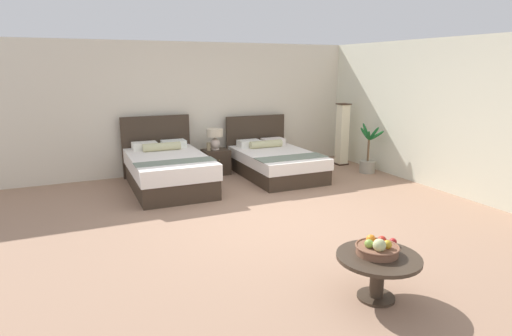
{
  "coord_description": "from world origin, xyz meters",
  "views": [
    {
      "loc": [
        -2.69,
        -5.18,
        2.14
      ],
      "look_at": [
        -0.05,
        0.64,
        0.61
      ],
      "focal_mm": 29.69,
      "sensor_mm": 36.0,
      "label": 1
    }
  ],
  "objects_px": {
    "loose_apple": "(393,242)",
    "potted_palm": "(368,160)",
    "nightstand": "(216,162)",
    "table_lamp": "(215,137)",
    "fruit_bowl": "(377,248)",
    "bed_near_window": "(168,170)",
    "coffee_table": "(378,266)",
    "vase": "(209,147)",
    "bed_near_corner": "(275,162)",
    "floor_lamp_corner": "(342,134)"
  },
  "relations": [
    {
      "from": "loose_apple",
      "to": "potted_palm",
      "type": "height_order",
      "value": "potted_palm"
    },
    {
      "from": "nightstand",
      "to": "loose_apple",
      "type": "xyz_separation_m",
      "value": [
        0.09,
        -5.04,
        0.22
      ]
    },
    {
      "from": "table_lamp",
      "to": "fruit_bowl",
      "type": "relative_size",
      "value": 1.04
    },
    {
      "from": "bed_near_window",
      "to": "coffee_table",
      "type": "xyz_separation_m",
      "value": [
        0.93,
        -4.55,
        -0.01
      ]
    },
    {
      "from": "vase",
      "to": "fruit_bowl",
      "type": "distance_m",
      "value": 5.09
    },
    {
      "from": "vase",
      "to": "loose_apple",
      "type": "bearing_deg",
      "value": -87.21
    },
    {
      "from": "bed_near_corner",
      "to": "loose_apple",
      "type": "height_order",
      "value": "bed_near_corner"
    },
    {
      "from": "nightstand",
      "to": "loose_apple",
      "type": "distance_m",
      "value": 5.04
    },
    {
      "from": "loose_apple",
      "to": "potted_palm",
      "type": "bearing_deg",
      "value": 53.85
    },
    {
      "from": "coffee_table",
      "to": "bed_near_corner",
      "type": "bearing_deg",
      "value": 74.9
    },
    {
      "from": "table_lamp",
      "to": "floor_lamp_corner",
      "type": "height_order",
      "value": "floor_lamp_corner"
    },
    {
      "from": "bed_near_window",
      "to": "bed_near_corner",
      "type": "bearing_deg",
      "value": 0.24
    },
    {
      "from": "bed_near_window",
      "to": "floor_lamp_corner",
      "type": "relative_size",
      "value": 1.57
    },
    {
      "from": "fruit_bowl",
      "to": "potted_palm",
      "type": "xyz_separation_m",
      "value": [
        3.09,
        3.95,
        -0.24
      ]
    },
    {
      "from": "bed_near_corner",
      "to": "nightstand",
      "type": "bearing_deg",
      "value": 149.74
    },
    {
      "from": "table_lamp",
      "to": "nightstand",
      "type": "bearing_deg",
      "value": -90.0
    },
    {
      "from": "bed_near_corner",
      "to": "table_lamp",
      "type": "bearing_deg",
      "value": 148.92
    },
    {
      "from": "nightstand",
      "to": "coffee_table",
      "type": "relative_size",
      "value": 0.67
    },
    {
      "from": "table_lamp",
      "to": "coffee_table",
      "type": "bearing_deg",
      "value": -92.12
    },
    {
      "from": "bed_near_window",
      "to": "nightstand",
      "type": "xyz_separation_m",
      "value": [
        1.12,
        0.61,
        -0.08
      ]
    },
    {
      "from": "nightstand",
      "to": "potted_palm",
      "type": "bearing_deg",
      "value": -22.14
    },
    {
      "from": "nightstand",
      "to": "vase",
      "type": "xyz_separation_m",
      "value": [
        -0.16,
        -0.04,
        0.33
      ]
    },
    {
      "from": "bed_near_corner",
      "to": "floor_lamp_corner",
      "type": "distance_m",
      "value": 1.87
    },
    {
      "from": "coffee_table",
      "to": "floor_lamp_corner",
      "type": "distance_m",
      "value": 5.72
    },
    {
      "from": "coffee_table",
      "to": "floor_lamp_corner",
      "type": "height_order",
      "value": "floor_lamp_corner"
    },
    {
      "from": "loose_apple",
      "to": "floor_lamp_corner",
      "type": "xyz_separation_m",
      "value": [
        2.76,
        4.7,
        0.21
      ]
    },
    {
      "from": "bed_near_window",
      "to": "coffee_table",
      "type": "bearing_deg",
      "value": -78.48
    },
    {
      "from": "vase",
      "to": "coffee_table",
      "type": "xyz_separation_m",
      "value": [
        -0.04,
        -5.12,
        -0.26
      ]
    },
    {
      "from": "table_lamp",
      "to": "vase",
      "type": "xyz_separation_m",
      "value": [
        -0.16,
        -0.06,
        -0.19
      ]
    },
    {
      "from": "loose_apple",
      "to": "vase",
      "type": "bearing_deg",
      "value": 92.79
    },
    {
      "from": "bed_near_window",
      "to": "loose_apple",
      "type": "relative_size",
      "value": 28.23
    },
    {
      "from": "coffee_table",
      "to": "fruit_bowl",
      "type": "bearing_deg",
      "value": 78.23
    },
    {
      "from": "nightstand",
      "to": "coffee_table",
      "type": "xyz_separation_m",
      "value": [
        -0.19,
        -5.16,
        0.08
      ]
    },
    {
      "from": "bed_near_window",
      "to": "floor_lamp_corner",
      "type": "bearing_deg",
      "value": 4.05
    },
    {
      "from": "table_lamp",
      "to": "fruit_bowl",
      "type": "bearing_deg",
      "value": -92.05
    },
    {
      "from": "nightstand",
      "to": "table_lamp",
      "type": "relative_size",
      "value": 1.23
    },
    {
      "from": "table_lamp",
      "to": "potted_palm",
      "type": "bearing_deg",
      "value": -22.47
    },
    {
      "from": "nightstand",
      "to": "table_lamp",
      "type": "height_order",
      "value": "table_lamp"
    },
    {
      "from": "fruit_bowl",
      "to": "bed_near_corner",
      "type": "bearing_deg",
      "value": 74.87
    },
    {
      "from": "vase",
      "to": "loose_apple",
      "type": "height_order",
      "value": "vase"
    },
    {
      "from": "bed_near_corner",
      "to": "fruit_bowl",
      "type": "relative_size",
      "value": 5.14
    },
    {
      "from": "bed_near_window",
      "to": "bed_near_corner",
      "type": "distance_m",
      "value": 2.16
    },
    {
      "from": "coffee_table",
      "to": "floor_lamp_corner",
      "type": "xyz_separation_m",
      "value": [
        3.04,
        4.83,
        0.35
      ]
    },
    {
      "from": "loose_apple",
      "to": "potted_palm",
      "type": "relative_size",
      "value": 0.07
    },
    {
      "from": "vase",
      "to": "loose_apple",
      "type": "relative_size",
      "value": 2.19
    },
    {
      "from": "loose_apple",
      "to": "floor_lamp_corner",
      "type": "height_order",
      "value": "floor_lamp_corner"
    },
    {
      "from": "potted_palm",
      "to": "bed_near_corner",
      "type": "bearing_deg",
      "value": 162.86
    },
    {
      "from": "coffee_table",
      "to": "vase",
      "type": "bearing_deg",
      "value": 89.61
    },
    {
      "from": "table_lamp",
      "to": "vase",
      "type": "bearing_deg",
      "value": -159.05
    },
    {
      "from": "vase",
      "to": "floor_lamp_corner",
      "type": "xyz_separation_m",
      "value": [
        3.01,
        -0.29,
        0.09
      ]
    }
  ]
}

